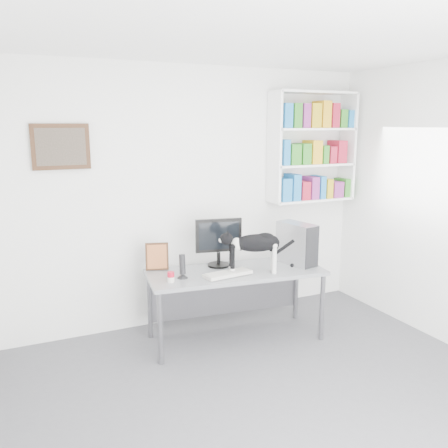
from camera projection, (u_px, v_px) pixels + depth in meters
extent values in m
cube|color=#535458|center=(292.00, 412.00, 3.52)|extent=(4.00, 4.00, 0.01)
cube|color=white|center=(304.00, 28.00, 2.97)|extent=(4.00, 4.00, 0.01)
cube|color=white|center=(193.00, 197.00, 5.02)|extent=(4.00, 0.01, 2.70)
cube|color=white|center=(312.00, 147.00, 5.36)|extent=(1.03, 0.28, 1.24)
cube|color=#3E2214|center=(61.00, 147.00, 4.35)|extent=(0.52, 0.04, 0.42)
cube|color=gray|center=(236.00, 305.00, 4.68)|extent=(1.77, 0.86, 0.71)
cube|color=black|center=(219.00, 242.00, 4.70)|extent=(0.50, 0.31, 0.49)
cube|color=beige|center=(228.00, 274.00, 4.45)|extent=(0.48, 0.23, 0.04)
cube|color=silver|center=(297.00, 243.00, 4.79)|extent=(0.27, 0.45, 0.42)
cylinder|color=black|center=(182.00, 266.00, 4.36)|extent=(0.12, 0.12, 0.23)
cube|color=#3E2214|center=(157.00, 256.00, 4.61)|extent=(0.24, 0.15, 0.28)
cylinder|color=red|center=(171.00, 277.00, 4.26)|extent=(0.07, 0.07, 0.09)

